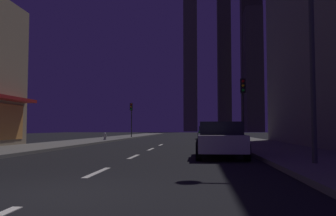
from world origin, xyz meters
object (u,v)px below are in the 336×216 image
at_px(car_parked_near, 220,139).
at_px(traffic_light_near_right, 243,96).
at_px(car_parked_far, 206,132).
at_px(traffic_light_far_left, 131,112).
at_px(fire_hydrant_far_left, 105,136).
at_px(street_lamp_right, 284,4).

height_order(car_parked_near, traffic_light_near_right, traffic_light_near_right).
distance_m(car_parked_near, car_parked_far, 25.30).
bearing_deg(traffic_light_far_left, fire_hydrant_far_left, -92.20).
relative_size(car_parked_near, car_parked_far, 1.00).
bearing_deg(car_parked_far, traffic_light_near_right, -83.89).
height_order(car_parked_far, traffic_light_near_right, traffic_light_near_right).
relative_size(car_parked_far, street_lamp_right, 0.64).
distance_m(car_parked_near, traffic_light_far_left, 28.98).
xyz_separation_m(car_parked_far, traffic_light_near_right, (1.90, -17.74, 2.45)).
xyz_separation_m(fire_hydrant_far_left, traffic_light_near_right, (11.40, -9.45, 2.74)).
bearing_deg(traffic_light_near_right, fire_hydrant_far_left, 140.35).
xyz_separation_m(traffic_light_near_right, traffic_light_far_left, (-11.00, 19.84, 0.00)).
xyz_separation_m(car_parked_far, fire_hydrant_far_left, (-9.50, -8.29, -0.29)).
bearing_deg(street_lamp_right, traffic_light_far_left, 109.43).
distance_m(car_parked_far, fire_hydrant_far_left, 12.61).
bearing_deg(car_parked_far, fire_hydrant_far_left, -138.89).
relative_size(fire_hydrant_far_left, traffic_light_near_right, 0.16).
height_order(traffic_light_far_left, street_lamp_right, street_lamp_right).
bearing_deg(traffic_light_far_left, street_lamp_right, -70.57).
xyz_separation_m(car_parked_far, traffic_light_far_left, (-9.10, 2.11, 2.45)).
bearing_deg(street_lamp_right, car_parked_near, 117.31).
bearing_deg(traffic_light_near_right, car_parked_near, -104.11).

